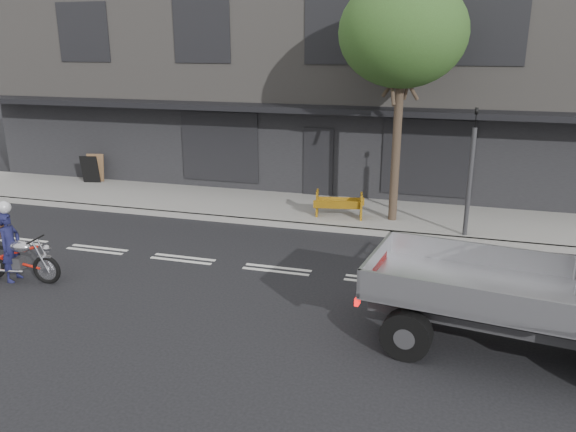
{
  "coord_description": "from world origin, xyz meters",
  "views": [
    {
      "loc": [
        3.59,
        -11.53,
        5.03
      ],
      "look_at": [
        0.12,
        0.5,
        1.17
      ],
      "focal_mm": 35.0,
      "sensor_mm": 36.0,
      "label": 1
    }
  ],
  "objects_px": {
    "motorcycle": "(18,258)",
    "construction_barrier": "(338,206)",
    "traffic_light_pole": "(470,180)",
    "sandwich_board": "(90,169)",
    "rider": "(10,247)",
    "street_tree": "(403,33)"
  },
  "relations": [
    {
      "from": "construction_barrier",
      "to": "sandwich_board",
      "type": "height_order",
      "value": "sandwich_board"
    },
    {
      "from": "rider",
      "to": "construction_barrier",
      "type": "bearing_deg",
      "value": -50.1
    },
    {
      "from": "street_tree",
      "to": "rider",
      "type": "relative_size",
      "value": 4.34
    },
    {
      "from": "sandwich_board",
      "to": "traffic_light_pole",
      "type": "bearing_deg",
      "value": -20.87
    },
    {
      "from": "traffic_light_pole",
      "to": "sandwich_board",
      "type": "xyz_separation_m",
      "value": [
        -13.03,
        2.27,
        -1.0
      ]
    },
    {
      "from": "motorcycle",
      "to": "construction_barrier",
      "type": "height_order",
      "value": "motorcycle"
    },
    {
      "from": "street_tree",
      "to": "construction_barrier",
      "type": "xyz_separation_m",
      "value": [
        -1.54,
        -0.39,
        -4.74
      ]
    },
    {
      "from": "traffic_light_pole",
      "to": "motorcycle",
      "type": "relative_size",
      "value": 1.74
    },
    {
      "from": "motorcycle",
      "to": "rider",
      "type": "height_order",
      "value": "rider"
    },
    {
      "from": "traffic_light_pole",
      "to": "construction_barrier",
      "type": "height_order",
      "value": "traffic_light_pole"
    },
    {
      "from": "motorcycle",
      "to": "rider",
      "type": "relative_size",
      "value": 1.3
    },
    {
      "from": "street_tree",
      "to": "construction_barrier",
      "type": "bearing_deg",
      "value": -165.88
    },
    {
      "from": "street_tree",
      "to": "rider",
      "type": "height_order",
      "value": "street_tree"
    },
    {
      "from": "construction_barrier",
      "to": "traffic_light_pole",
      "type": "bearing_deg",
      "value": -7.44
    },
    {
      "from": "sandwich_board",
      "to": "construction_barrier",
      "type": "bearing_deg",
      "value": -21.77
    },
    {
      "from": "construction_barrier",
      "to": "sandwich_board",
      "type": "bearing_deg",
      "value": 169.21
    },
    {
      "from": "rider",
      "to": "street_tree",
      "type": "bearing_deg",
      "value": -54.75
    },
    {
      "from": "construction_barrier",
      "to": "sandwich_board",
      "type": "xyz_separation_m",
      "value": [
        -9.49,
        1.81,
        0.11
      ]
    },
    {
      "from": "rider",
      "to": "sandwich_board",
      "type": "height_order",
      "value": "rider"
    },
    {
      "from": "motorcycle",
      "to": "construction_barrier",
      "type": "bearing_deg",
      "value": 40.61
    },
    {
      "from": "sandwich_board",
      "to": "rider",
      "type": "bearing_deg",
      "value": -77.32
    },
    {
      "from": "street_tree",
      "to": "rider",
      "type": "distance_m",
      "value": 10.9
    }
  ]
}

